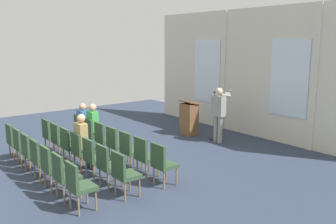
{
  "coord_description": "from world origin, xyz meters",
  "views": [
    {
      "loc": [
        7.75,
        -3.46,
        3.05
      ],
      "look_at": [
        0.09,
        2.65,
        1.13
      ],
      "focal_mm": 38.68,
      "sensor_mm": 36.0,
      "label": 1
    }
  ],
  "objects_px": {
    "chair_r0_c5": "(145,155)",
    "chair_r1_c6": "(124,172)",
    "chair_r0_c2": "(103,137)",
    "chair_r0_c0": "(82,128)",
    "chair_r2_c4": "(51,165)",
    "chair_r2_c5": "(64,173)",
    "chair_r2_c2": "(31,150)",
    "chair_r1_c4": "(93,156)",
    "chair_r1_c0": "(50,133)",
    "chair_r1_c1": "(59,138)",
    "audience_r1_c3": "(83,139)",
    "mic_stand": "(214,129)",
    "chair_r2_c6": "(78,183)",
    "audience_r0_c0": "(84,122)",
    "audience_r0_c1": "(94,125)",
    "chair_r2_c3": "(40,157)",
    "lectern": "(189,118)",
    "chair_r0_c1": "(92,133)",
    "chair_r1_c2": "(69,143)",
    "chair_r2_c1": "(22,144)",
    "chair_r0_c3": "(116,142)",
    "chair_r1_c5": "(107,163)",
    "chair_r0_c4": "(129,148)",
    "chair_r0_c6": "(162,162)",
    "chair_r1_c3": "(81,149)",
    "chair_r2_c0": "(14,139)",
    "speaker": "(219,111)"
  },
  "relations": [
    {
      "from": "chair_r2_c0",
      "to": "chair_r2_c2",
      "type": "relative_size",
      "value": 1.0
    },
    {
      "from": "lectern",
      "to": "chair_r0_c2",
      "type": "relative_size",
      "value": 1.23
    },
    {
      "from": "chair_r1_c0",
      "to": "chair_r2_c2",
      "type": "bearing_deg",
      "value": -36.64
    },
    {
      "from": "chair_r0_c5",
      "to": "chair_r1_c3",
      "type": "relative_size",
      "value": 1.0
    },
    {
      "from": "chair_r1_c3",
      "to": "chair_r0_c0",
      "type": "bearing_deg",
      "value": 153.63
    },
    {
      "from": "lectern",
      "to": "chair_r2_c3",
      "type": "bearing_deg",
      "value": -79.8
    },
    {
      "from": "chair_r0_c1",
      "to": "chair_r0_c5",
      "type": "xyz_separation_m",
      "value": [
        2.58,
        0.0,
        0.0
      ]
    },
    {
      "from": "speaker",
      "to": "chair_r0_c1",
      "type": "relative_size",
      "value": 1.8
    },
    {
      "from": "audience_r0_c0",
      "to": "chair_r0_c2",
      "type": "xyz_separation_m",
      "value": [
        1.29,
        -0.08,
        -0.18
      ]
    },
    {
      "from": "chair_r2_c1",
      "to": "chair_r2_c6",
      "type": "distance_m",
      "value": 3.22
    },
    {
      "from": "chair_r1_c5",
      "to": "chair_r2_c5",
      "type": "bearing_deg",
      "value": -90.0
    },
    {
      "from": "chair_r1_c5",
      "to": "chair_r2_c2",
      "type": "distance_m",
      "value": 2.16
    },
    {
      "from": "mic_stand",
      "to": "chair_r0_c5",
      "type": "height_order",
      "value": "mic_stand"
    },
    {
      "from": "chair_r2_c5",
      "to": "audience_r0_c0",
      "type": "bearing_deg",
      "value": 148.16
    },
    {
      "from": "audience_r0_c0",
      "to": "audience_r0_c1",
      "type": "relative_size",
      "value": 0.95
    },
    {
      "from": "chair_r1_c1",
      "to": "audience_r1_c3",
      "type": "height_order",
      "value": "audience_r1_c3"
    },
    {
      "from": "chair_r2_c2",
      "to": "chair_r0_c3",
      "type": "bearing_deg",
      "value": 71.42
    },
    {
      "from": "chair_r0_c2",
      "to": "chair_r1_c0",
      "type": "xyz_separation_m",
      "value": [
        -1.29,
        -0.96,
        0.0
      ]
    },
    {
      "from": "chair_r0_c0",
      "to": "chair_r2_c6",
      "type": "xyz_separation_m",
      "value": [
        3.87,
        -1.92,
        0.0
      ]
    },
    {
      "from": "chair_r0_c5",
      "to": "chair_r1_c6",
      "type": "relative_size",
      "value": 1.0
    },
    {
      "from": "chair_r0_c0",
      "to": "chair_r2_c4",
      "type": "distance_m",
      "value": 3.21
    },
    {
      "from": "chair_r0_c6",
      "to": "chair_r0_c0",
      "type": "bearing_deg",
      "value": 180.0
    },
    {
      "from": "audience_r0_c1",
      "to": "chair_r2_c5",
      "type": "distance_m",
      "value": 3.27
    },
    {
      "from": "chair_r0_c0",
      "to": "chair_r2_c6",
      "type": "relative_size",
      "value": 1.0
    },
    {
      "from": "audience_r0_c1",
      "to": "chair_r1_c5",
      "type": "xyz_separation_m",
      "value": [
        2.58,
        -1.04,
        -0.21
      ]
    },
    {
      "from": "chair_r2_c4",
      "to": "chair_r2_c6",
      "type": "distance_m",
      "value": 1.29
    },
    {
      "from": "chair_r1_c3",
      "to": "chair_r2_c5",
      "type": "xyz_separation_m",
      "value": [
        1.29,
        -0.96,
        0.0
      ]
    },
    {
      "from": "chair_r2_c4",
      "to": "chair_r2_c5",
      "type": "distance_m",
      "value": 0.64
    },
    {
      "from": "chair_r0_c1",
      "to": "chair_r1_c2",
      "type": "distance_m",
      "value": 1.16
    },
    {
      "from": "chair_r2_c6",
      "to": "chair_r0_c4",
      "type": "bearing_deg",
      "value": 123.91
    },
    {
      "from": "chair_r0_c2",
      "to": "chair_r0_c0",
      "type": "bearing_deg",
      "value": 180.0
    },
    {
      "from": "chair_r2_c5",
      "to": "chair_r1_c0",
      "type": "bearing_deg",
      "value": 163.43
    },
    {
      "from": "chair_r2_c3",
      "to": "lectern",
      "type": "bearing_deg",
      "value": 100.2
    },
    {
      "from": "audience_r0_c1",
      "to": "chair_r2_c1",
      "type": "distance_m",
      "value": 2.01
    },
    {
      "from": "chair_r0_c4",
      "to": "chair_r2_c1",
      "type": "distance_m",
      "value": 2.72
    },
    {
      "from": "chair_r2_c2",
      "to": "chair_r2_c5",
      "type": "xyz_separation_m",
      "value": [
        1.93,
        0.0,
        0.0
      ]
    },
    {
      "from": "lectern",
      "to": "chair_r1_c6",
      "type": "height_order",
      "value": "lectern"
    },
    {
      "from": "chair_r0_c5",
      "to": "chair_r2_c3",
      "type": "height_order",
      "value": "same"
    },
    {
      "from": "chair_r2_c2",
      "to": "chair_r1_c4",
      "type": "bearing_deg",
      "value": 36.64
    },
    {
      "from": "lectern",
      "to": "chair_r0_c3",
      "type": "bearing_deg",
      "value": -74.2
    },
    {
      "from": "audience_r0_c1",
      "to": "chair_r2_c6",
      "type": "distance_m",
      "value": 3.8
    },
    {
      "from": "chair_r0_c0",
      "to": "chair_r1_c0",
      "type": "xyz_separation_m",
      "value": [
        0.0,
        -0.96,
        0.0
      ]
    },
    {
      "from": "chair_r1_c0",
      "to": "chair_r1_c1",
      "type": "bearing_deg",
      "value": 0.0
    },
    {
      "from": "chair_r2_c6",
      "to": "audience_r0_c0",
      "type": "bearing_deg",
      "value": 152.64
    },
    {
      "from": "audience_r0_c1",
      "to": "chair_r1_c4",
      "type": "relative_size",
      "value": 1.44
    },
    {
      "from": "chair_r0_c0",
      "to": "chair_r2_c6",
      "type": "distance_m",
      "value": 4.32
    },
    {
      "from": "chair_r0_c5",
      "to": "chair_r2_c5",
      "type": "height_order",
      "value": "same"
    },
    {
      "from": "mic_stand",
      "to": "chair_r2_c6",
      "type": "xyz_separation_m",
      "value": [
        1.92,
        -5.45,
        0.2
      ]
    },
    {
      "from": "chair_r0_c0",
      "to": "chair_r2_c4",
      "type": "relative_size",
      "value": 1.0
    },
    {
      "from": "chair_r0_c0",
      "to": "chair_r2_c1",
      "type": "relative_size",
      "value": 1.0
    }
  ]
}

